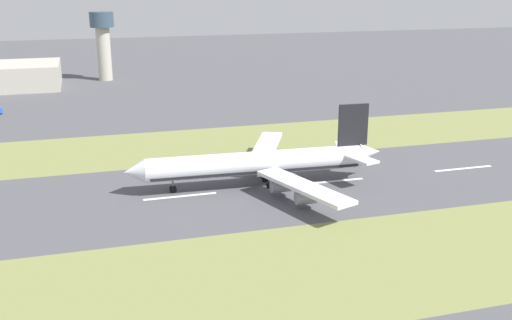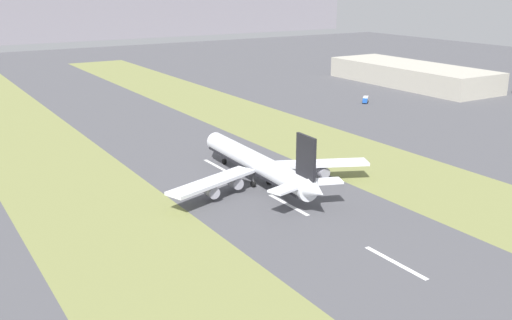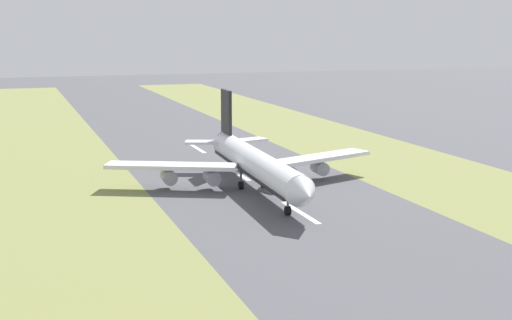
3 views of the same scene
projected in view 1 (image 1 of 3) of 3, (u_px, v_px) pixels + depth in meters
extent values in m
plane|color=#4C4C51|center=(269.00, 188.00, 152.79)|extent=(800.00, 800.00, 0.00)
cube|color=olive|center=(340.00, 266.00, 111.48)|extent=(40.00, 600.00, 0.01)
cube|color=olive|center=(228.00, 142.00, 194.10)|extent=(40.00, 600.00, 0.01)
cube|color=silver|center=(463.00, 168.00, 167.90)|extent=(1.20, 18.00, 0.01)
cube|color=silver|center=(331.00, 181.00, 157.34)|extent=(1.20, 18.00, 0.01)
cube|color=silver|center=(180.00, 196.00, 146.79)|extent=(1.20, 18.00, 0.01)
cylinder|color=silver|center=(256.00, 163.00, 152.21)|extent=(8.49, 56.21, 6.00)
cone|color=silver|center=(134.00, 172.00, 145.41)|extent=(6.10, 5.26, 5.88)
cone|color=silver|center=(369.00, 152.00, 158.87)|extent=(5.36, 6.22, 5.10)
cube|color=black|center=(256.00, 169.00, 152.69)|extent=(8.09, 53.96, 0.70)
cube|color=silver|center=(304.00, 187.00, 137.82)|extent=(29.34, 15.31, 0.90)
cube|color=silver|center=(266.00, 146.00, 170.34)|extent=(28.87, 17.51, 0.90)
cylinder|color=#93939E|center=(281.00, 186.00, 145.73)|extent=(3.41, 4.94, 3.20)
cylinder|color=#93939E|center=(306.00, 197.00, 138.15)|extent=(3.41, 4.94, 3.20)
cylinder|color=#93939E|center=(263.00, 164.00, 162.45)|extent=(3.41, 4.94, 3.20)
cylinder|color=#93939E|center=(267.00, 154.00, 171.59)|extent=(3.41, 4.94, 3.20)
cube|color=black|center=(353.00, 125.00, 155.48)|extent=(1.16, 8.03, 11.00)
cube|color=silver|center=(360.00, 158.00, 152.59)|extent=(10.81, 6.90, 0.60)
cube|color=silver|center=(344.00, 147.00, 162.81)|extent=(10.91, 7.63, 0.60)
cylinder|color=#59595E|center=(173.00, 183.00, 148.56)|extent=(0.50, 0.50, 3.20)
cylinder|color=black|center=(173.00, 189.00, 149.03)|extent=(0.98, 1.84, 1.80)
cylinder|color=#59595E|center=(270.00, 179.00, 151.55)|extent=(0.50, 0.50, 3.20)
cylinder|color=black|center=(270.00, 185.00, 152.03)|extent=(0.98, 1.84, 1.80)
cylinder|color=#59595E|center=(265.00, 173.00, 156.38)|extent=(0.50, 0.50, 3.20)
cylinder|color=black|center=(265.00, 179.00, 156.86)|extent=(0.98, 1.84, 1.80)
cylinder|color=#B2AD9E|center=(104.00, 54.00, 305.46)|extent=(7.00, 7.00, 26.86)
cylinder|color=#334756|center=(101.00, 19.00, 300.36)|extent=(12.00, 12.00, 7.58)
cylinder|color=black|center=(1.00, 113.00, 233.61)|extent=(0.98, 0.93, 1.00)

